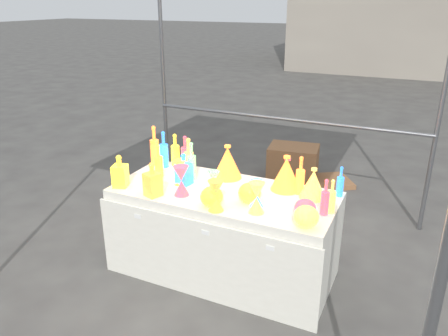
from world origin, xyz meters
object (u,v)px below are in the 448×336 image
at_px(decanter_0, 120,171).
at_px(lampshade_0, 228,161).
at_px(bottle_0, 175,150).
at_px(hourglass_0, 216,196).
at_px(cardboard_box_closed, 293,163).
at_px(globe_0, 212,198).
at_px(display_table, 224,233).

xyz_separation_m(decanter_0, lampshade_0, (0.71, 0.55, 0.01)).
xyz_separation_m(bottle_0, hourglass_0, (0.75, -0.69, -0.03)).
distance_m(cardboard_box_closed, bottle_0, 2.09).
distance_m(hourglass_0, lampshade_0, 0.64).
relative_size(bottle_0, decanter_0, 1.10).
relative_size(cardboard_box_closed, globe_0, 3.55).
distance_m(bottle_0, globe_0, 0.95).
relative_size(cardboard_box_closed, hourglass_0, 2.64).
distance_m(hourglass_0, globe_0, 0.09).
bearing_deg(globe_0, display_table, 96.97).
relative_size(bottle_0, hourglass_0, 1.29).
distance_m(cardboard_box_closed, lampshade_0, 2.07).
relative_size(decanter_0, lampshade_0, 0.93).
distance_m(display_table, lampshade_0, 0.60).
bearing_deg(decanter_0, display_table, 0.68).
relative_size(bottle_0, lampshade_0, 1.03).
height_order(bottle_0, lampshade_0, bottle_0).
height_order(bottle_0, hourglass_0, bottle_0).
distance_m(bottle_0, decanter_0, 0.64).
bearing_deg(globe_0, decanter_0, 178.98).
bearing_deg(bottle_0, display_table, -28.49).
xyz_separation_m(bottle_0, globe_0, (0.70, -0.64, -0.08)).
bearing_deg(display_table, cardboard_box_closed, 91.72).
xyz_separation_m(cardboard_box_closed, hourglass_0, (0.16, -2.57, 0.64)).
height_order(cardboard_box_closed, globe_0, globe_0).
xyz_separation_m(display_table, globe_0, (0.03, -0.28, 0.45)).
height_order(bottle_0, globe_0, bottle_0).
bearing_deg(decanter_0, cardboard_box_closed, 56.13).
bearing_deg(lampshade_0, hourglass_0, -71.69).
bearing_deg(display_table, globe_0, -83.03).
height_order(hourglass_0, globe_0, hourglass_0).
bearing_deg(decanter_0, lampshade_0, 20.44).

